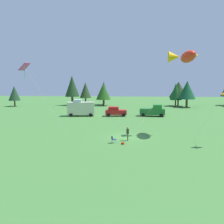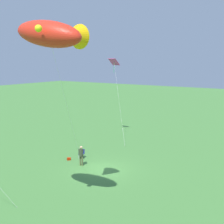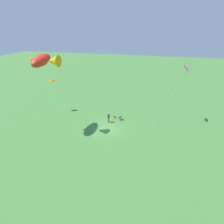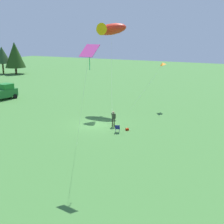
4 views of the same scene
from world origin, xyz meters
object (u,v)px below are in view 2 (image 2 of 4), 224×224
(person_kite_flyer, at_px, (81,154))
(kite_large_fish, at_px, (55,34))
(kite_diamond_rainbow, at_px, (114,63))
(folding_chair, at_px, (82,153))
(backpack_on_grass, at_px, (69,159))

(person_kite_flyer, xyz_separation_m, kite_large_fish, (7.28, 4.34, 9.33))
(kite_large_fish, bearing_deg, kite_diamond_rainbow, -155.86)
(person_kite_flyer, xyz_separation_m, folding_chair, (-1.69, -1.34, -0.53))
(kite_diamond_rainbow, bearing_deg, person_kite_flyer, 19.27)
(person_kite_flyer, relative_size, kite_diamond_rainbow, 0.19)
(backpack_on_grass, xyz_separation_m, kite_large_fish, (7.82, 6.24, 10.24))
(folding_chair, bearing_deg, person_kite_flyer, 17.21)
(folding_chair, relative_size, kite_large_fish, 0.07)
(person_kite_flyer, distance_m, folding_chair, 2.22)
(person_kite_flyer, bearing_deg, backpack_on_grass, -105.08)
(folding_chair, xyz_separation_m, kite_large_fish, (8.97, 5.68, 9.87))
(backpack_on_grass, distance_m, kite_large_fish, 14.32)
(person_kite_flyer, distance_m, kite_large_fish, 12.61)
(folding_chair, distance_m, kite_diamond_rainbow, 12.51)
(backpack_on_grass, height_order, kite_diamond_rainbow, kite_diamond_rainbow)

